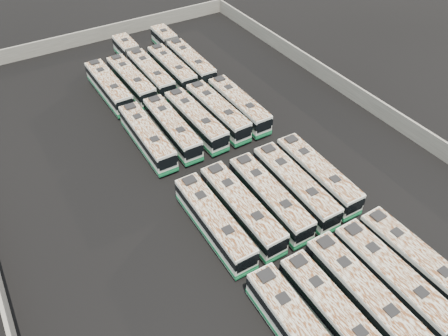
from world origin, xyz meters
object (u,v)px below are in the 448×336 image
Objects in this scene: bus_front_center at (363,295)px; bus_back_center at (142,65)px; bus_midfront_far_right at (317,174)px; bus_midback_left at (172,128)px; bus_midfront_right at (294,186)px; bus_midback_right at (217,112)px; bus_midfront_center at (269,198)px; bus_midback_far_right at (239,105)px; bus_front_left at (334,315)px; bus_midfront_far_left at (214,222)px; bus_back_left at (131,81)px; bus_midfront_left at (241,209)px; bus_midback_center at (196,120)px; bus_front_right at (391,279)px; bus_front_far_left at (301,335)px; bus_back_right at (172,69)px; bus_midback_far_left at (147,137)px; bus_back_far_left at (109,87)px; bus_front_far_right at (415,261)px; bus_back_far_right at (182,55)px.

bus_front_center is 0.67× the size of bus_back_center.
bus_midfront_far_right is 17.16m from bus_midback_left.
bus_midback_right is at bearing 90.90° from bus_midfront_right.
bus_midback_far_right is at bearing 68.72° from bus_midfront_center.
bus_front_left is 0.97× the size of bus_midfront_far_left.
bus_midfront_center is 1.01× the size of bus_back_left.
bus_midfront_left is 17.15m from bus_midback_far_right.
bus_front_center is at bearing -82.92° from bus_midback_left.
bus_midback_center is (-2.94, 14.77, -0.03)m from bus_midfront_right.
bus_midfront_right is 14.86m from bus_midback_right.
bus_midback_left is (-6.03, 27.15, -0.03)m from bus_front_right.
bus_midback_left is 6.07m from bus_midback_right.
bus_midback_center is at bearing 67.85° from bus_midfront_far_left.
bus_midfront_far_left reaches higher than bus_midfront_center.
bus_front_far_left reaches higher than bus_back_center.
bus_midback_center is 12.68m from bus_back_right.
bus_midfront_right is 17.32m from bus_midback_far_left.
bus_midback_far_left is 12.24m from bus_back_far_left.
bus_midfront_far_left is (-12.10, 12.31, 0.04)m from bus_front_far_right.
bus_front_left is at bearing -93.87° from bus_back_center.
bus_midfront_left is 27.58m from bus_back_right.
bus_front_left is at bearing -89.21° from bus_midback_left.
bus_front_far_left is at bearing -115.35° from bus_midfront_center.
bus_front_right reaches higher than bus_midback_left.
bus_midback_right is 15.15m from bus_back_far_left.
bus_front_far_right is (3.03, 0.21, -0.06)m from bus_front_right.
bus_front_center reaches higher than bus_front_far_right.
bus_midback_far_right is (-0.05, 26.90, 0.02)m from bus_front_far_right.
bus_front_far_left is at bearing 179.35° from bus_front_right.
bus_midfront_left is (-0.09, 12.52, 0.06)m from bus_front_left.
bus_back_center reaches higher than bus_front_far_right.
bus_midfront_center is 30.07m from bus_back_center.
bus_midback_far_right is 12.69m from bus_back_right.
bus_back_far_left reaches higher than bus_midfront_far_left.
bus_midback_far_right reaches higher than bus_back_far_right.
bus_back_far_right is at bearing 68.39° from bus_midfront_far_left.
bus_front_center is at bearing 179.56° from bus_front_far_right.
bus_front_right is at bearing -93.03° from bus_back_far_right.
bus_midback_center reaches higher than bus_midfront_far_right.
bus_midback_far_left is 1.02× the size of bus_back_right.
bus_front_center is 1.00× the size of bus_midfront_right.
bus_midfront_left is 1.01× the size of bus_back_far_left.
bus_front_center reaches higher than bus_midfront_left.
bus_back_far_right is at bearing 17.19° from bus_back_left.
bus_midfront_far_left is at bearing -179.78° from bus_midfront_right.
bus_midfront_right is 30.24m from bus_back_center.
bus_midfront_far_left is 14.59m from bus_midback_far_left.
bus_front_far_right is at bearing -64.92° from bus_midback_far_left.
bus_midfront_left is 30.06m from bus_back_center.
bus_midback_right is 0.66× the size of bus_back_center.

